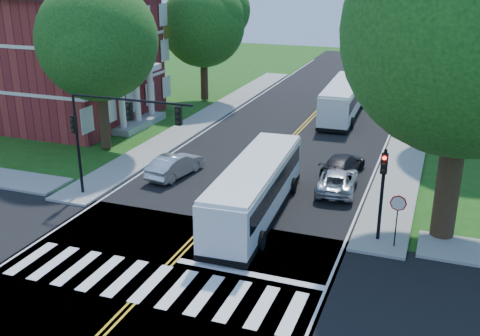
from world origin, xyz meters
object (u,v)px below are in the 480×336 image
at_px(bus_follow, 343,99).
at_px(dark_sedan, 343,164).
at_px(signal_nw, 112,124).
at_px(signal_ne, 383,183).
at_px(bus_lead, 255,189).
at_px(hatchback, 175,165).
at_px(suv, 337,180).

bearing_deg(bus_follow, dark_sedan, 98.48).
relative_size(signal_nw, signal_ne, 1.62).
xyz_separation_m(bus_lead, bus_follow, (0.50, 21.45, 0.01)).
bearing_deg(bus_lead, hatchback, -33.46).
height_order(signal_nw, dark_sedan, signal_nw).
xyz_separation_m(bus_follow, dark_sedan, (2.57, -13.75, -0.90)).
distance_m(signal_nw, signal_ne, 14.13).
bearing_deg(signal_nw, bus_follow, 69.62).
distance_m(signal_nw, bus_follow, 23.83).
bearing_deg(signal_nw, dark_sedan, 37.93).
bearing_deg(bus_follow, signal_ne, 102.57).
bearing_deg(hatchback, signal_ne, 169.84).
relative_size(bus_lead, bus_follow, 1.00).
relative_size(hatchback, suv, 0.94).
bearing_deg(signal_ne, hatchback, 160.66).
height_order(hatchback, suv, hatchback).
bearing_deg(hatchback, signal_nw, 83.32).
bearing_deg(suv, bus_follow, -84.87).
distance_m(bus_lead, bus_follow, 21.46).
relative_size(signal_ne, bus_follow, 0.39).
xyz_separation_m(bus_follow, hatchback, (-6.96, -17.69, -0.83)).
bearing_deg(hatchback, bus_follow, -102.31).
relative_size(hatchback, dark_sedan, 0.97).
relative_size(signal_ne, suv, 0.96).
bearing_deg(bus_follow, signal_nw, 67.49).
height_order(signal_nw, bus_follow, signal_nw).
bearing_deg(bus_lead, signal_nw, 2.16).
bearing_deg(signal_nw, bus_lead, 5.38).
relative_size(signal_nw, suv, 1.56).
height_order(bus_follow, dark_sedan, bus_follow).
height_order(signal_ne, hatchback, signal_ne).
xyz_separation_m(suv, dark_sedan, (-0.22, 2.78, 0.00)).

